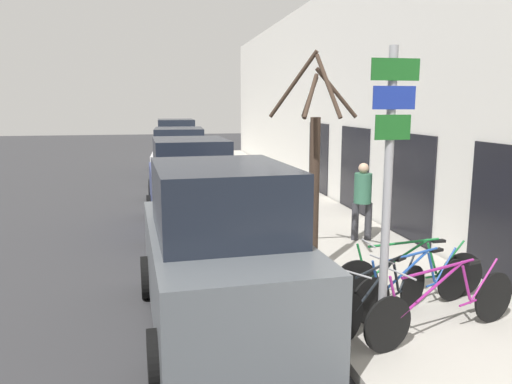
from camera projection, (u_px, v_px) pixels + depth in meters
The scene contains 14 objects.
ground_plane at pixel (201, 225), 12.69m from camera, with size 80.00×80.00×0.00m, color #333335.
sidewalk_curb at pixel (275, 198), 15.89m from camera, with size 3.20×32.00×0.15m.
building_facade at pixel (330, 98), 15.60m from camera, with size 0.23×32.00×6.50m.
signpost at pixel (388, 180), 5.98m from camera, with size 0.59×0.13×3.54m.
bicycle_0 at pixel (444, 305), 6.20m from camera, with size 2.43×0.77×0.95m.
bicycle_1 at pixel (383, 297), 6.56m from camera, with size 1.86×1.18×0.86m.
bicycle_2 at pixel (415, 286), 6.95m from camera, with size 2.13×0.76×0.88m.
bicycle_3 at pixel (410, 275), 7.31m from camera, with size 2.38×0.44×0.95m.
parked_car_0 at pixel (221, 256), 6.65m from camera, with size 2.22×4.38×2.27m.
parked_car_1 at pixel (191, 188), 12.13m from camera, with size 2.19×4.38×2.22m.
parked_car_2 at pixel (180, 162), 17.38m from camera, with size 2.15×4.55×2.23m.
parked_car_3 at pixel (176, 149), 22.29m from camera, with size 1.96×4.45×2.38m.
pedestrian_near at pixel (363, 196), 10.57m from camera, with size 0.43×0.37×1.66m.
street_tree at pixel (314, 171), 8.34m from camera, with size 1.38×1.46×3.74m.
Camera 1 is at (-1.06, -1.19, 3.02)m, focal length 35.00 mm.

